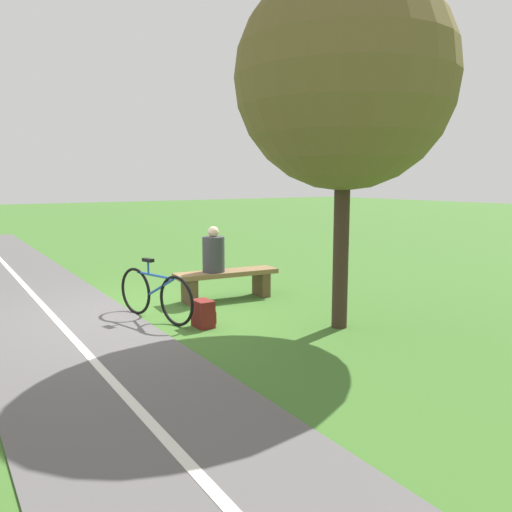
% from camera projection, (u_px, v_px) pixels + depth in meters
% --- Properties ---
extents(ground_plane, '(80.00, 80.00, 0.00)m').
position_uv_depth(ground_plane, '(142.00, 316.00, 7.95)').
color(ground_plane, '#3D6B28').
extents(paved_path, '(3.53, 36.06, 0.02)m').
position_uv_depth(paved_path, '(178.00, 454.00, 3.94)').
color(paved_path, '#565454').
rests_on(paved_path, ground_plane).
extents(path_centre_line, '(1.27, 31.98, 0.00)m').
position_uv_depth(path_centre_line, '(178.00, 453.00, 3.94)').
color(path_centre_line, silver).
rests_on(path_centre_line, paved_path).
extents(bench, '(1.84, 0.66, 0.50)m').
position_uv_depth(bench, '(227.00, 280.00, 9.01)').
color(bench, brown).
rests_on(bench, ground_plane).
extents(person_seated, '(0.41, 0.41, 0.78)m').
position_uv_depth(person_seated, '(213.00, 253.00, 8.83)').
color(person_seated, '#38383D').
rests_on(person_seated, bench).
extents(bicycle, '(0.45, 1.66, 0.90)m').
position_uv_depth(bicycle, '(155.00, 294.00, 7.68)').
color(bicycle, black).
rests_on(bicycle, ground_plane).
extents(backpack, '(0.26, 0.32, 0.38)m').
position_uv_depth(backpack, '(203.00, 314.00, 7.34)').
color(backpack, maroon).
rests_on(backpack, ground_plane).
extents(tree_by_path, '(2.92, 2.92, 4.82)m').
position_uv_depth(tree_by_path, '(345.00, 80.00, 6.87)').
color(tree_by_path, '#38281E').
rests_on(tree_by_path, ground_plane).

